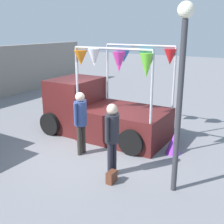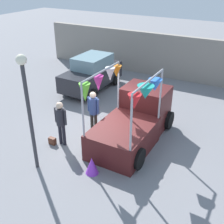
# 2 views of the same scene
# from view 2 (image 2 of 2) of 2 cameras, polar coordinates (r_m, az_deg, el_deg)

# --- Properties ---
(ground_plane) EXTENTS (60.00, 60.00, 0.00)m
(ground_plane) POSITION_cam_2_polar(r_m,az_deg,el_deg) (11.34, -0.45, -5.18)
(ground_plane) COLOR slate
(vendor_truck) EXTENTS (2.28, 4.06, 2.96)m
(vendor_truck) POSITION_cam_2_polar(r_m,az_deg,el_deg) (10.98, 4.75, -1.24)
(vendor_truck) COLOR #4C1919
(vendor_truck) RESTS_ON ground
(parked_car) EXTENTS (1.88, 4.00, 1.88)m
(parked_car) POSITION_cam_2_polar(r_m,az_deg,el_deg) (15.55, -4.13, 7.92)
(parked_car) COLOR #26262B
(parked_car) RESTS_ON ground
(person_customer) EXTENTS (0.53, 0.34, 1.79)m
(person_customer) POSITION_cam_2_polar(r_m,az_deg,el_deg) (10.55, -10.37, -1.47)
(person_customer) COLOR black
(person_customer) RESTS_ON ground
(person_vendor) EXTENTS (0.53, 0.34, 1.80)m
(person_vendor) POSITION_cam_2_polar(r_m,az_deg,el_deg) (11.20, -3.81, 0.77)
(person_vendor) COLOR #2D2823
(person_vendor) RESTS_ON ground
(handbag) EXTENTS (0.28, 0.16, 0.28)m
(handbag) POSITION_cam_2_polar(r_m,az_deg,el_deg) (11.11, -12.02, -5.77)
(handbag) COLOR #592D1E
(handbag) RESTS_ON ground
(street_lamp) EXTENTS (0.32, 0.32, 3.94)m
(street_lamp) POSITION_cam_2_polar(r_m,az_deg,el_deg) (8.85, -16.86, 2.62)
(street_lamp) COLOR #333338
(street_lamp) RESTS_ON ground
(brick_boundary_wall) EXTENTS (18.00, 0.36, 2.60)m
(brick_boundary_wall) POSITION_cam_2_polar(r_m,az_deg,el_deg) (17.51, 12.64, 10.80)
(brick_boundary_wall) COLOR gray
(brick_boundary_wall) RESTS_ON ground
(folded_kite_bundle_violet) EXTENTS (0.51, 0.51, 0.60)m
(folded_kite_bundle_violet) POSITION_cam_2_polar(r_m,az_deg,el_deg) (9.40, -4.11, -10.80)
(folded_kite_bundle_violet) COLOR purple
(folded_kite_bundle_violet) RESTS_ON ground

